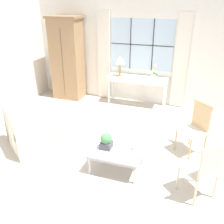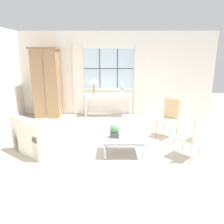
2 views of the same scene
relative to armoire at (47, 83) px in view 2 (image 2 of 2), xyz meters
name	(u,v)px [view 2 (image 2 of 2)]	position (x,y,z in m)	size (l,w,h in m)	color
ground_plane	(107,150)	(2.04, -2.66, -1.15)	(14.00, 14.00, 0.00)	#BCB2A3
wall_back_windowed	(109,74)	(2.04, 0.36, 0.24)	(7.20, 0.14, 2.80)	silver
armoire	(47,83)	(0.00, 0.00, 0.00)	(0.89, 0.63, 2.28)	#93704C
console_table	(108,96)	(2.03, 0.07, -0.45)	(1.59, 0.41, 0.79)	white
table_lamp	(94,81)	(1.55, 0.02, 0.05)	(0.27, 0.27, 0.54)	#9E7F47
potted_orchid	(121,89)	(2.46, 0.03, -0.21)	(0.17, 0.13, 0.40)	white
armchair_upholstered	(42,139)	(0.57, -2.64, -0.88)	(1.32, 1.31, 0.81)	beige
side_chair_wooden	(169,116)	(3.62, -1.80, -0.59)	(0.62, 0.62, 0.99)	white
accent_chair_wooden	(193,134)	(3.77, -3.08, -0.61)	(0.62, 0.62, 0.96)	beige
coffee_table	(123,139)	(2.39, -2.84, -0.81)	(0.87, 0.64, 0.38)	#BCBCC1
potted_plant_small	(114,131)	(2.20, -2.83, -0.62)	(0.20, 0.20, 0.29)	#4C4C51
pillar_candle	(137,133)	(2.68, -2.72, -0.71)	(0.10, 0.10, 0.13)	silver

